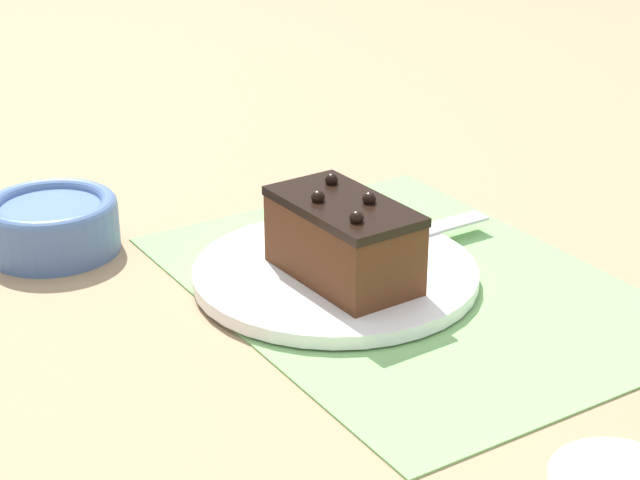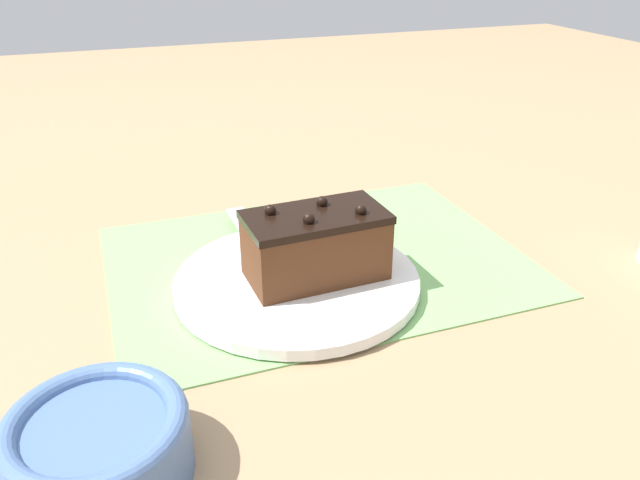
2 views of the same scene
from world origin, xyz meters
name	(u,v)px [view 2 (image 2 of 2)]	position (x,y,z in m)	size (l,w,h in m)	color
ground_plane	(317,261)	(0.00, 0.00, 0.00)	(3.00, 3.00, 0.00)	#9E7F5B
placemat_woven	(317,260)	(0.00, 0.00, 0.00)	(0.46, 0.34, 0.00)	#7AB266
cake_plate	(297,281)	(-0.04, -0.05, 0.01)	(0.26, 0.26, 0.01)	white
chocolate_cake	(316,245)	(-0.02, -0.06, 0.05)	(0.14, 0.08, 0.08)	#512D19
serving_knife	(265,253)	(-0.06, 0.00, 0.02)	(0.02, 0.20, 0.01)	slate
small_bowl	(98,444)	(-0.25, -0.24, 0.03)	(0.13, 0.13, 0.05)	#4C6B9E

